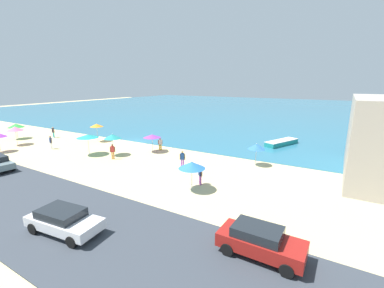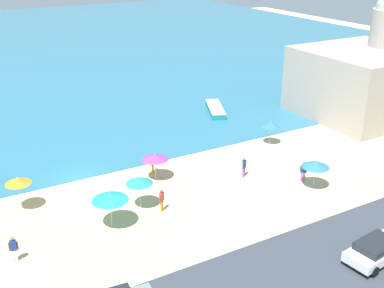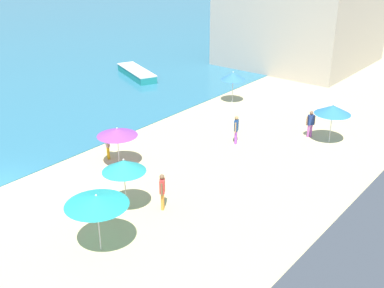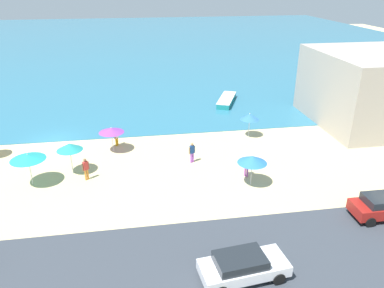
# 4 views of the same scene
# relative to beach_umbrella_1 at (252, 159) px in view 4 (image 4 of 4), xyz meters

# --- Properties ---
(ground_plane) EXTENTS (160.00, 160.00, 0.00)m
(ground_plane) POSITION_rel_beach_umbrella_1_xyz_m (-15.37, 10.20, -2.05)
(ground_plane) COLOR #CEBB85
(sea) EXTENTS (150.00, 110.00, 0.05)m
(sea) POSITION_rel_beach_umbrella_1_xyz_m (-15.37, 65.20, -2.03)
(sea) COLOR #2A6B86
(sea) RESTS_ON ground_plane
(beach_umbrella_1) EXTENTS (2.10, 2.10, 2.39)m
(beach_umbrella_1) POSITION_rel_beach_umbrella_1_xyz_m (0.00, 0.00, 0.00)
(beach_umbrella_1) COLOR #B2B2B7
(beach_umbrella_1) RESTS_ON ground_plane
(beach_umbrella_2) EXTENTS (2.45, 2.45, 2.48)m
(beach_umbrella_2) POSITION_rel_beach_umbrella_1_xyz_m (-15.48, 2.53, 0.16)
(beach_umbrella_2) COLOR #B2B2B7
(beach_umbrella_2) RESTS_ON ground_plane
(beach_umbrella_5) EXTENTS (1.70, 1.70, 2.32)m
(beach_umbrella_5) POSITION_rel_beach_umbrella_1_xyz_m (2.47, 8.59, -0.07)
(beach_umbrella_5) COLOR #B2B2B7
(beach_umbrella_5) RESTS_ON ground_plane
(beach_umbrella_7) EXTENTS (1.92, 1.92, 2.57)m
(beach_umbrella_7) POSITION_rel_beach_umbrella_1_xyz_m (-12.83, 3.82, 0.18)
(beach_umbrella_7) COLOR #B2B2B7
(beach_umbrella_7) RESTS_ON ground_plane
(beach_umbrella_9) EXTENTS (2.12, 2.12, 2.21)m
(beach_umbrella_9) POSITION_rel_beach_umbrella_1_xyz_m (-9.94, 7.34, -0.10)
(beach_umbrella_9) COLOR #B2B2B7
(beach_umbrella_9) RESTS_ON ground_plane
(bather_0) EXTENTS (0.39, 0.48, 1.58)m
(bather_0) POSITION_rel_beach_umbrella_1_xyz_m (-9.64, 8.51, -1.17)
(bather_0) COLOR orange
(bather_0) RESTS_ON ground_plane
(bather_1) EXTENTS (0.47, 0.39, 1.65)m
(bather_1) POSITION_rel_beach_umbrella_1_xyz_m (0.05, 1.29, -1.13)
(bather_1) COLOR #AB50A3
(bather_1) RESTS_ON ground_plane
(bather_2) EXTENTS (0.53, 0.34, 1.72)m
(bather_2) POSITION_rel_beach_umbrella_1_xyz_m (-3.58, 4.21, -1.09)
(bather_2) COLOR purple
(bather_2) RESTS_ON ground_plane
(bather_5) EXTENTS (0.48, 0.39, 1.72)m
(bather_5) POSITION_rel_beach_umbrella_1_xyz_m (-11.69, 2.68, -1.09)
(bather_5) COLOR orange
(bather_5) RESTS_ON ground_plane
(parked_car_0) EXTENTS (4.52, 2.35, 1.35)m
(parked_car_0) POSITION_rel_beach_umbrella_1_xyz_m (-3.16, -8.73, -1.27)
(parked_car_0) COLOR silver
(parked_car_0) RESTS_ON coastal_road
(parked_car_2) EXTENTS (4.11, 1.87, 1.49)m
(parked_car_2) POSITION_rel_beach_umbrella_1_xyz_m (6.88, -5.14, -1.21)
(parked_car_2) COLOR maroon
(parked_car_2) RESTS_ON coastal_road
(skiff_nearshore) EXTENTS (3.53, 5.82, 0.65)m
(skiff_nearshore) POSITION_rel_beach_umbrella_1_xyz_m (2.92, 18.82, -1.68)
(skiff_nearshore) COLOR teal
(skiff_nearshore) RESTS_ON sea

